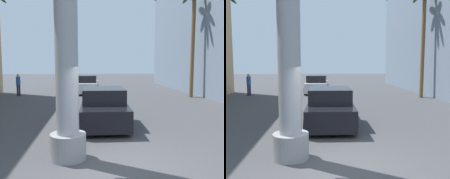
# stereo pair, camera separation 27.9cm
# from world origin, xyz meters

# --- Properties ---
(ground_plane) EXTENTS (95.42, 95.42, 0.00)m
(ground_plane) POSITION_xyz_m (0.00, 10.00, 0.00)
(ground_plane) COLOR #424244
(car_lead) EXTENTS (2.03, 5.21, 1.56)m
(car_lead) POSITION_xyz_m (-0.30, 4.91, 0.70)
(car_lead) COLOR black
(car_lead) RESTS_ON ground
(car_far) EXTENTS (2.10, 4.60, 1.56)m
(car_far) POSITION_xyz_m (-1.16, 16.25, 0.74)
(car_far) COLOR black
(car_far) RESTS_ON ground
(palm_tree_mid_right) EXTENTS (2.47, 2.44, 8.02)m
(palm_tree_mid_right) POSITION_xyz_m (6.88, 12.81, 5.29)
(palm_tree_mid_right) COLOR brown
(palm_tree_mid_right) RESTS_ON ground
(pedestrian_far_left) EXTENTS (0.47, 0.47, 1.77)m
(pedestrian_far_left) POSITION_xyz_m (-6.61, 14.55, 1.04)
(pedestrian_far_left) COLOR #1E233F
(pedestrian_far_left) RESTS_ON ground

